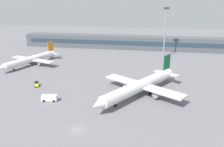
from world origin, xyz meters
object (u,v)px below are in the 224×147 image
object	(u,v)px
airplane_mid	(31,59)
service_van_white	(49,98)
airplane_near	(140,86)
baggage_tug_yellow	(37,84)
floodlight_tower_west	(165,29)

from	to	relation	value
airplane_mid	service_van_white	distance (m)	49.94
airplane_near	service_van_white	xyz separation A→B (m)	(-30.18, -10.78, -2.44)
baggage_tug_yellow	floodlight_tower_west	world-z (taller)	floodlight_tower_west
airplane_near	service_van_white	bearing A→B (deg)	-160.34
baggage_tug_yellow	service_van_white	world-z (taller)	service_van_white
airplane_mid	service_van_white	xyz separation A→B (m)	(29.39, -40.34, -1.91)
airplane_near	floodlight_tower_west	size ratio (longest dim) A/B	1.42
airplane_near	baggage_tug_yellow	bearing A→B (deg)	178.04
airplane_mid	baggage_tug_yellow	world-z (taller)	airplane_mid
airplane_mid	service_van_white	bearing A→B (deg)	-53.92
airplane_mid	floodlight_tower_west	bearing A→B (deg)	24.53
airplane_near	airplane_mid	world-z (taller)	airplane_near
baggage_tug_yellow	airplane_mid	bearing A→B (deg)	122.74
airplane_near	floodlight_tower_west	xyz separation A→B (m)	(10.44, 61.51, 13.13)
baggage_tug_yellow	floodlight_tower_west	distance (m)	80.99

